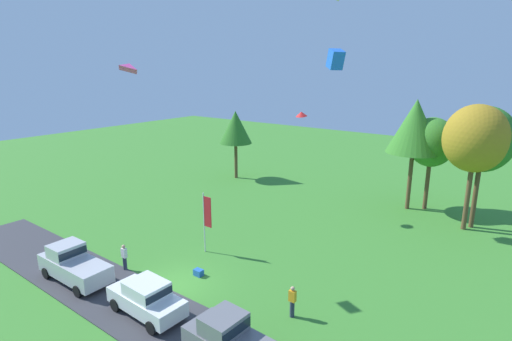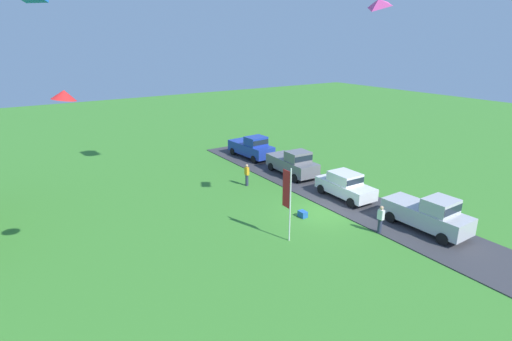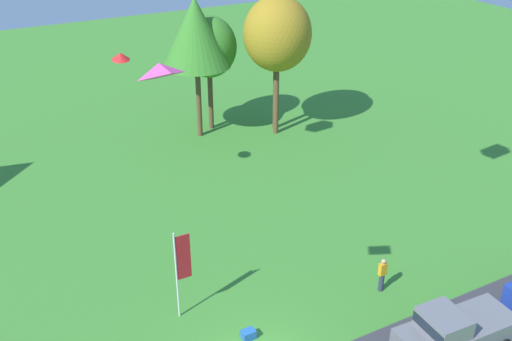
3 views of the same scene
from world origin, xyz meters
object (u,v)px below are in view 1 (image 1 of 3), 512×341
Objects in this scene: tree_far_right at (476,139)px; tree_far_left at (432,143)px; person_watching_sky at (124,257)px; tree_right_of_center at (236,128)px; flag_banner at (206,216)px; car_pickup_far_end at (73,263)px; person_on_lawn at (292,301)px; tree_lone_near at (483,140)px; kite_delta_near_flag at (301,114)px; kite_box_high_right at (336,59)px; cooler_box at (199,272)px; tree_left_of_center at (415,127)px; kite_diamond_mid_center at (130,67)px; car_sedan_by_flagpole at (147,297)px.

tree_far_left is at bearing 140.87° from tree_far_right.
person_watching_sky is 26.17m from tree_far_right.
flag_banner is (10.68, -15.95, -3.13)m from tree_right_of_center.
tree_far_left is (13.29, 25.59, 4.94)m from car_pickup_far_end.
flag_banner is (-8.53, 2.73, 1.81)m from person_on_lawn.
flag_banner is at bearing -130.67° from tree_lone_near.
tree_far_left is 8.81× the size of kite_delta_near_flag.
person_watching_sky is at bearing -112.17° from kite_box_high_right.
tree_far_left is 14.68× the size of cooler_box.
tree_far_left is 4.78m from tree_lone_near.
tree_left_of_center reaches higher than kite_delta_near_flag.
tree_right_of_center is 24.00m from tree_far_right.
person_on_lawn is 19.49m from tree_far_right.
tree_lone_near is at bearing 52.39° from kite_diamond_mid_center.
kite_box_high_right reaches higher than person_watching_sky.
kite_box_high_right reaches higher than tree_far_right.
tree_far_right is 20.58m from flag_banner.
kite_diamond_mid_center is at bearing -128.04° from tree_far_right.
tree_right_of_center is 5.57× the size of kite_box_high_right.
kite_diamond_mid_center reaches higher than kite_delta_near_flag.
kite_box_high_right is at bearing 85.71° from car_sedan_by_flagpole.
car_sedan_by_flagpole is 18.91m from kite_delta_near_flag.
kite_diamond_mid_center is at bearing -101.20° from kite_delta_near_flag.
tree_left_of_center is 17.45× the size of cooler_box.
car_pickup_far_end is 2.94× the size of person_on_lawn.
kite_diamond_mid_center is (9.03, -19.93, 6.55)m from tree_right_of_center.
kite_delta_near_flag is (11.83, -5.77, 2.84)m from tree_right_of_center.
tree_far_right is (15.67, 19.99, 6.32)m from person_watching_sky.
kite_diamond_mid_center is (-1.65, -3.98, 9.68)m from flag_banner.
car_sedan_by_flagpole is 7.40m from person_on_lawn.
person_watching_sky is 4.79m from cooler_box.
tree_far_right is at bearing 52.99° from car_pickup_far_end.
kite_delta_near_flag is (-7.37, 12.91, 7.78)m from person_on_lawn.
tree_left_of_center is (5.73, 24.32, 6.38)m from car_sedan_by_flagpole.
cooler_box is at bearing -122.73° from tree_lone_near.
kite_delta_near_flag is at bearing -136.61° from tree_far_left.
tree_far_left reaches higher than car_sedan_by_flagpole.
car_sedan_by_flagpole is 0.46× the size of tree_lone_near.
kite_box_high_right is at bearing -150.88° from tree_lone_near.
tree_left_of_center is 2.07m from tree_far_left.
car_pickup_far_end is at bearing -117.51° from person_watching_sky.
car_pickup_far_end is 2.94× the size of person_watching_sky.
tree_right_of_center is 22.84m from kite_diamond_mid_center.
person_watching_sky is 3.05× the size of cooler_box.
tree_left_of_center is at bearing -145.94° from tree_far_left.
kite_delta_near_flag is (1.15, 10.18, 5.97)m from flag_banner.
tree_left_of_center is 10.47× the size of kite_delta_near_flag.
kite_diamond_mid_center is (-10.18, -1.25, 11.49)m from person_on_lawn.
person_watching_sky is 0.21× the size of tree_far_left.
cooler_box is at bearing 99.92° from car_sedan_by_flagpole.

